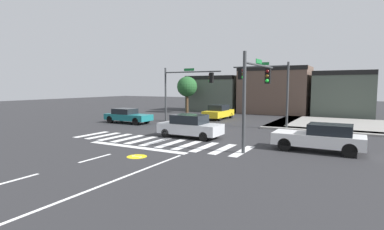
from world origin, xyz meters
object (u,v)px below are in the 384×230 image
Objects in this scene: car_silver at (190,126)px; roadside_tree at (187,87)px; traffic_signal_northeast at (265,82)px; car_white at (321,137)px; traffic_signal_southeast at (256,84)px; car_yellow at (219,112)px; traffic_signal_northwest at (186,84)px; car_teal at (127,116)px.

car_silver is 0.91× the size of roadside_tree.
traffic_signal_northeast reaches higher than roadside_tree.
roadside_tree reaches higher than car_white.
traffic_signal_southeast is at bearing 171.05° from car_silver.
car_white is at bearing -42.79° from roadside_tree.
car_yellow is at bearing 32.80° from traffic_signal_southeast.
car_silver is at bearing 14.73° from car_yellow.
car_silver is (-4.81, 0.76, -2.82)m from traffic_signal_southeast.
car_silver is at bearing 81.05° from traffic_signal_southeast.
roadside_tree is (-12.70, 8.91, -0.44)m from traffic_signal_northeast.
traffic_signal_southeast is at bearing 102.14° from traffic_signal_northeast.
roadside_tree is (-4.99, 8.79, -0.32)m from traffic_signal_northwest.
car_white is at bearing -31.06° from traffic_signal_northwest.
traffic_signal_southeast is at bearing 32.80° from car_yellow.
traffic_signal_northeast is 9.73m from car_white.
car_silver is at bearing -59.20° from roadside_tree.
traffic_signal_northeast is 1.16× the size of roadside_tree.
traffic_signal_southeast is 1.21× the size of car_teal.
car_silver is 8.31m from car_white.
car_white reaches higher than car_teal.
traffic_signal_northeast reaches higher than traffic_signal_northwest.
traffic_signal_northwest reaches higher than roadside_tree.
car_white is 24.51m from roadside_tree.
car_silver reaches higher than car_teal.
car_yellow is at bearing -75.27° from car_silver.
traffic_signal_northeast reaches higher than car_teal.
car_yellow is (-7.79, 12.09, -2.86)m from traffic_signal_southeast.
traffic_signal_northeast is 0.89× the size of traffic_signal_northwest.
traffic_signal_northwest reaches higher than car_silver.
car_yellow is at bearing -34.29° from traffic_signal_northeast.
car_silver reaches higher than car_yellow.
traffic_signal_northeast is 7.97m from car_yellow.
car_teal is at bearing 71.30° from traffic_signal_southeast.
car_white is (12.89, -7.77, -2.91)m from traffic_signal_northwest.
car_teal is at bearing 15.10° from traffic_signal_northeast.
car_yellow is at bearing -35.74° from roadside_tree.
car_white is at bearing 124.14° from traffic_signal_northeast.
traffic_signal_northwest reaches higher than car_yellow.
traffic_signal_northeast is at bearing -0.86° from traffic_signal_northwest.
roadside_tree is at bearing -59.20° from car_silver.
roadside_tree is at bearing -35.05° from traffic_signal_northeast.
traffic_signal_northwest is 1.33× the size of car_white.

